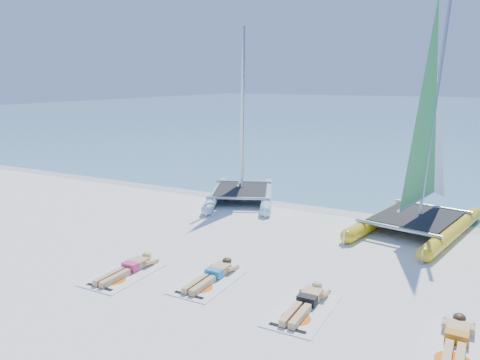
% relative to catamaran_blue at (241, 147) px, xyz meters
% --- Properties ---
extents(ground, '(140.00, 140.00, 0.00)m').
position_rel_catamaran_blue_xyz_m(ground, '(2.90, -5.15, -1.92)').
color(ground, silver).
rests_on(ground, ground).
extents(sea, '(140.00, 115.00, 0.01)m').
position_rel_catamaran_blue_xyz_m(sea, '(2.90, 57.85, -1.92)').
color(sea, '#70AABB').
rests_on(sea, ground).
extents(wet_sand_strip, '(140.00, 1.40, 0.01)m').
position_rel_catamaran_blue_xyz_m(wet_sand_strip, '(2.90, 0.35, -1.92)').
color(wet_sand_strip, silver).
rests_on(wet_sand_strip, ground).
extents(catamaran_blue, '(3.94, 5.23, 6.44)m').
position_rel_catamaran_blue_xyz_m(catamaran_blue, '(0.00, 0.00, 0.00)').
color(catamaran_blue, '#B7DAF1').
rests_on(catamaran_blue, ground).
extents(catamaran_yellow, '(3.40, 5.61, 6.96)m').
position_rel_catamaran_blue_xyz_m(catamaran_yellow, '(6.29, -0.32, 0.27)').
color(catamaran_yellow, yellow).
rests_on(catamaran_yellow, ground).
extents(towel_a, '(1.00, 1.85, 0.02)m').
position_rel_catamaran_blue_xyz_m(towel_a, '(0.88, -7.27, -1.91)').
color(towel_a, white).
rests_on(towel_a, ground).
extents(sunbather_a, '(0.37, 1.73, 0.26)m').
position_rel_catamaran_blue_xyz_m(sunbather_a, '(0.88, -7.08, -1.80)').
color(sunbather_a, tan).
rests_on(sunbather_a, towel_a).
extents(towel_b, '(1.00, 1.85, 0.02)m').
position_rel_catamaran_blue_xyz_m(towel_b, '(2.75, -6.69, -1.91)').
color(towel_b, white).
rests_on(towel_b, ground).
extents(sunbather_b, '(0.37, 1.73, 0.26)m').
position_rel_catamaran_blue_xyz_m(sunbather_b, '(2.75, -6.50, -1.80)').
color(sunbather_b, tan).
rests_on(sunbather_b, towel_b).
extents(towel_c, '(1.00, 1.85, 0.02)m').
position_rel_catamaran_blue_xyz_m(towel_c, '(5.02, -6.94, -1.91)').
color(towel_c, white).
rests_on(towel_c, ground).
extents(sunbather_c, '(0.37, 1.73, 0.26)m').
position_rel_catamaran_blue_xyz_m(sunbather_c, '(5.02, -6.75, -1.80)').
color(sunbather_c, tan).
rests_on(sunbather_c, towel_c).
extents(towel_d, '(1.00, 1.85, 0.02)m').
position_rel_catamaran_blue_xyz_m(towel_d, '(7.68, -7.03, -1.91)').
color(towel_d, white).
rests_on(towel_d, ground).
extents(sunbather_d, '(0.37, 1.73, 0.26)m').
position_rel_catamaran_blue_xyz_m(sunbather_d, '(7.68, -6.84, -1.80)').
color(sunbather_d, tan).
rests_on(sunbather_d, towel_d).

